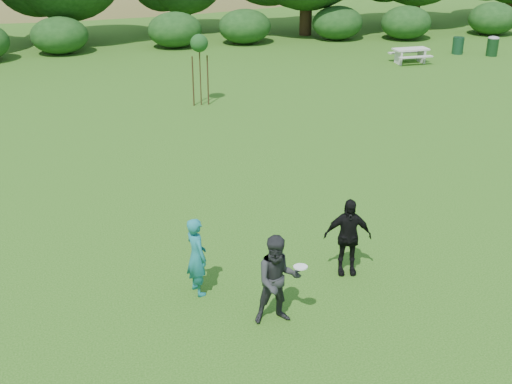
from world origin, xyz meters
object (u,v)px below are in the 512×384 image
trash_can_near (458,46)px  trash_can_lidded (493,46)px  sapling (199,45)px  picnic_table (410,53)px  player_teal (197,256)px  player_grey (278,280)px  player_black (347,237)px

trash_can_near → trash_can_lidded: (1.51, -0.93, 0.09)m
sapling → picnic_table: size_ratio=1.58×
player_teal → trash_can_lidded: bearing=-62.1°
player_grey → trash_can_near: 26.91m
player_teal → player_black: size_ratio=0.97×
picnic_table → trash_can_near: bearing=21.1°
player_grey → trash_can_lidded: 27.18m
player_grey → player_black: bearing=38.7°
player_teal → picnic_table: 23.30m
player_teal → sapling: (2.65, 13.60, 1.57)m
sapling → trash_can_lidded: (16.88, 5.16, -1.88)m
player_grey → picnic_table: 23.67m
player_grey → player_teal: bearing=137.5°
player_grey → picnic_table: bearing=60.9°
sapling → trash_can_lidded: 17.75m
player_grey → trash_can_near: size_ratio=2.03×
trash_can_near → trash_can_lidded: size_ratio=0.86×
player_teal → sapling: bearing=-26.9°
player_teal → trash_can_lidded: player_teal is taller
trash_can_near → trash_can_lidded: trash_can_lidded is taller
player_black → picnic_table: 21.47m
trash_can_lidded → picnic_table: bearing=-174.8°
player_black → sapling: size_ratio=0.62×
player_grey → player_black: 2.39m
player_black → trash_can_near: player_black is taller
trash_can_lidded → player_black: bearing=-130.8°
player_grey → sapling: size_ratio=0.64×
player_grey → picnic_table: player_grey is taller
player_black → picnic_table: bearing=72.3°
trash_can_lidded → player_teal: bearing=-136.2°
trash_can_near → trash_can_lidded: bearing=-31.6°
trash_can_near → sapling: 16.65m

